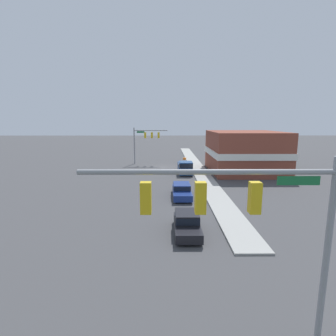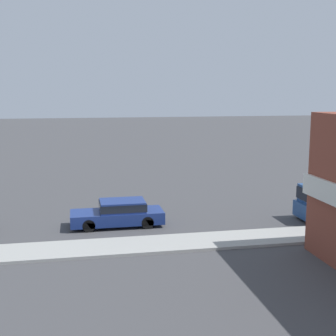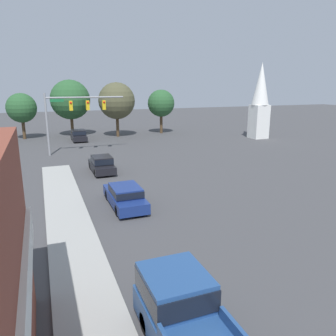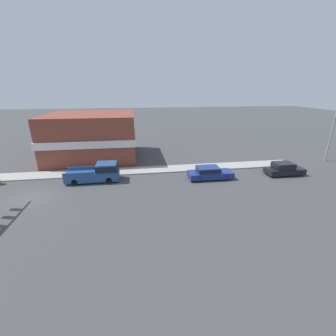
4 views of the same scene
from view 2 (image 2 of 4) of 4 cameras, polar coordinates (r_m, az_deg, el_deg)
The scene contains 1 object.
car_lead at distance 25.18m, azimuth -5.98°, elevation -5.42°, with size 1.85×4.90×1.38m.
Camera 2 is at (-26.34, 19.92, 7.16)m, focal length 50.00 mm.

